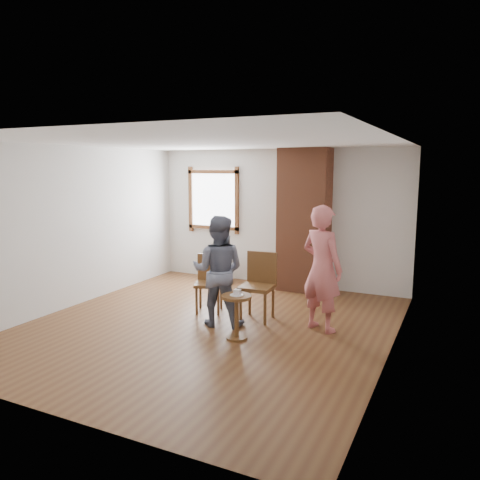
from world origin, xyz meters
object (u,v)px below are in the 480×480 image
man (218,271)px  side_table (237,310)px  stoneware_crock (223,271)px  dining_chair_left (210,279)px  dining_chair_right (259,282)px  person_pink (322,268)px

man → side_table: bearing=125.5°
stoneware_crock → dining_chair_left: 1.87m
dining_chair_right → dining_chair_left: bearing=175.0°
dining_chair_left → person_pink: person_pink is taller
side_table → man: bearing=140.2°
dining_chair_left → dining_chair_right: size_ratio=0.90×
stoneware_crock → man: bearing=-63.9°
dining_chair_right → side_table: 0.94m
dining_chair_left → man: bearing=-70.6°
stoneware_crock → person_pink: (2.51, -1.84, 0.65)m
side_table → man: (-0.49, 0.41, 0.39)m
man → person_pink: 1.46m
stoneware_crock → person_pink: size_ratio=0.26×
dining_chair_left → man: 0.75m
stoneware_crock → man: 2.58m
side_table → person_pink: 1.32m
stoneware_crock → side_table: bearing=-59.1°
man → person_pink: bearing=-177.8°
dining_chair_left → man: (0.44, -0.53, 0.29)m
dining_chair_left → person_pink: (1.84, -0.11, 0.38)m
dining_chair_left → dining_chair_right: 0.86m
side_table → stoneware_crock: bearing=120.9°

